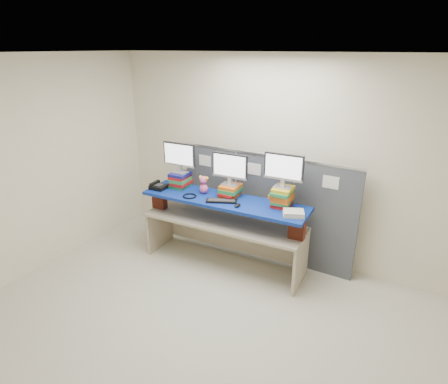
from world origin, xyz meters
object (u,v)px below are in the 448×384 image
Objects in this scene: keyboard at (222,201)px; monitor_right at (284,169)px; desk_phone at (158,186)px; blue_board at (224,200)px; monitor_left at (179,156)px; desk at (224,229)px; monitor_center at (230,167)px.

monitor_right is at bearing -5.80° from keyboard.
blue_board is at bearing 3.47° from desk_phone.
desk_phone is (-0.24, -0.21, -0.43)m from monitor_left.
desk_phone is (-1.00, -0.14, 0.48)m from desk.
monitor_left is at bearing 171.11° from desk.
monitor_center is at bearing 9.81° from desk_phone.
keyboard is (0.02, -0.09, 0.46)m from desk.
desk is 0.86m from monitor_center.
blue_board is at bearing -102.22° from monitor_center.
keyboard is 1.02m from desk_phone.
monitor_left is at bearing 171.11° from blue_board.
monitor_left reaches higher than monitor_center.
monitor_left is 1.00× the size of monitor_center.
keyboard is at bearing -93.63° from monitor_center.
monitor_left is 1.18× the size of keyboard.
monitor_left is at bearing 180.00° from monitor_center.
desk is 1.21m from monitor_right.
desk_phone is at bearing -169.30° from monitor_center.
monitor_right reaches higher than keyboard.
keyboard is at bearing -163.96° from monitor_right.
desk is 1.12m from desk_phone.
monitor_right reaches higher than desk_phone.
monitor_left is 2.14× the size of desk_phone.
keyboard is at bearing -82.65° from desk.
monitor_right reaches higher than blue_board.
desk is at bearing -171.05° from monitor_right.
desk_phone is (-1.02, -0.26, -0.37)m from monitor_center.
monitor_right is at bearing 8.95° from blue_board.
monitor_center is (0.02, 0.12, 0.43)m from blue_board.
desk_phone is at bearing -173.67° from monitor_right.
keyboard is at bearing -82.65° from blue_board.
monitor_left is 0.79m from monitor_center.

